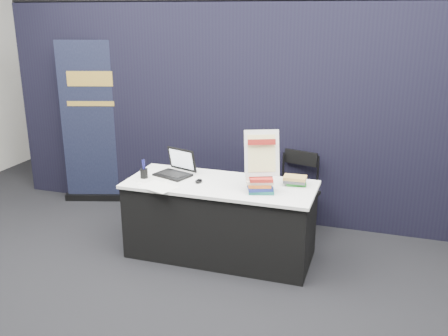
% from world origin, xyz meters
% --- Properties ---
extents(floor, '(8.00, 8.00, 0.00)m').
position_xyz_m(floor, '(0.00, 0.00, 0.00)').
color(floor, black).
rests_on(floor, ground).
extents(wall_back, '(8.00, 0.02, 3.50)m').
position_xyz_m(wall_back, '(0.00, 4.00, 1.75)').
color(wall_back, beige).
rests_on(wall_back, floor).
extents(drape_partition, '(6.00, 0.08, 2.40)m').
position_xyz_m(drape_partition, '(0.00, 1.60, 1.20)').
color(drape_partition, black).
rests_on(drape_partition, floor).
extents(display_table, '(1.80, 0.75, 0.75)m').
position_xyz_m(display_table, '(0.00, 0.55, 0.38)').
color(display_table, black).
rests_on(display_table, floor).
extents(laptop, '(0.39, 0.36, 0.25)m').
position_xyz_m(laptop, '(-0.51, 0.65, 0.81)').
color(laptop, black).
rests_on(laptop, display_table).
extents(mouse, '(0.07, 0.10, 0.03)m').
position_xyz_m(mouse, '(-0.20, 0.50, 0.77)').
color(mouse, black).
rests_on(mouse, display_table).
extents(brochure_left, '(0.30, 0.24, 0.00)m').
position_xyz_m(brochure_left, '(-0.63, 0.41, 0.75)').
color(brochure_left, white).
rests_on(brochure_left, display_table).
extents(brochure_mid, '(0.35, 0.29, 0.00)m').
position_xyz_m(brochure_mid, '(-0.67, 0.43, 0.75)').
color(brochure_mid, silver).
rests_on(brochure_mid, display_table).
extents(brochure_right, '(0.39, 0.33, 0.00)m').
position_xyz_m(brochure_right, '(-0.51, 0.27, 0.75)').
color(brochure_right, white).
rests_on(brochure_right, display_table).
extents(pen_cup, '(0.09, 0.09, 0.10)m').
position_xyz_m(pen_cup, '(-0.75, 0.46, 0.80)').
color(pen_cup, black).
rests_on(pen_cup, display_table).
extents(book_stack_tall, '(0.27, 0.23, 0.15)m').
position_xyz_m(book_stack_tall, '(0.42, 0.43, 0.83)').
color(book_stack_tall, '#16564F').
rests_on(book_stack_tall, display_table).
extents(book_stack_short, '(0.22, 0.18, 0.09)m').
position_xyz_m(book_stack_short, '(0.69, 0.72, 0.79)').
color(book_stack_short, '#1F7424').
rests_on(book_stack_short, display_table).
extents(info_sign, '(0.33, 0.23, 0.42)m').
position_xyz_m(info_sign, '(0.42, 0.46, 1.10)').
color(info_sign, black).
rests_on(info_sign, book_stack_tall).
extents(pullup_banner, '(0.83, 0.34, 1.98)m').
position_xyz_m(pullup_banner, '(-1.94, 1.50, 0.88)').
color(pullup_banner, black).
rests_on(pullup_banner, floor).
extents(stacking_chair, '(0.48, 0.49, 0.87)m').
position_xyz_m(stacking_chair, '(0.61, 1.33, 0.49)').
color(stacking_chair, black).
rests_on(stacking_chair, floor).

